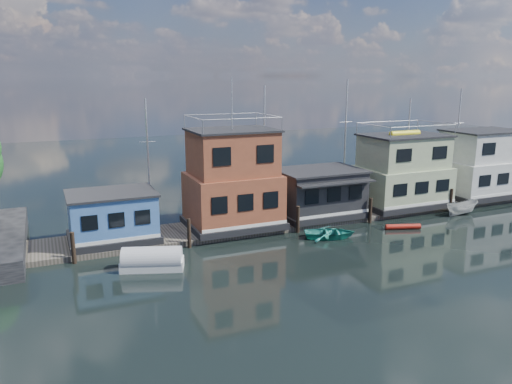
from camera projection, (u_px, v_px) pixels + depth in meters
name	position (u px, v px, depth m)	size (l,w,h in m)	color
ground	(415.00, 264.00, 33.49)	(160.00, 160.00, 0.00)	black
dock	(323.00, 216.00, 44.17)	(48.00, 5.00, 0.40)	#595147
houseboat_blue	(112.00, 217.00, 36.76)	(6.40, 4.90, 3.66)	black
houseboat_red	(233.00, 181.00, 40.00)	(7.40, 5.90, 11.86)	black
houseboat_dark	(319.00, 192.00, 43.46)	(7.40, 6.10, 4.06)	black
houseboat_green	(402.00, 172.00, 46.70)	(8.40, 5.90, 7.03)	black
houseboat_white	(481.00, 165.00, 50.57)	(8.40, 5.90, 6.66)	black
pilings	(337.00, 215.00, 41.34)	(42.28, 0.28, 2.20)	#2D2116
background_masts	(334.00, 145.00, 50.16)	(36.40, 0.16, 12.00)	silver
red_kayak	(403.00, 227.00, 41.05)	(0.43, 0.43, 2.93)	#AC1D12
tarp_runabout	(152.00, 260.00, 32.44)	(4.30, 2.79, 1.63)	silver
motorboat	(462.00, 208.00, 45.20)	(1.27, 3.37, 1.30)	silver
dinghy_teal	(330.00, 233.00, 38.79)	(2.82, 3.95, 0.82)	teal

